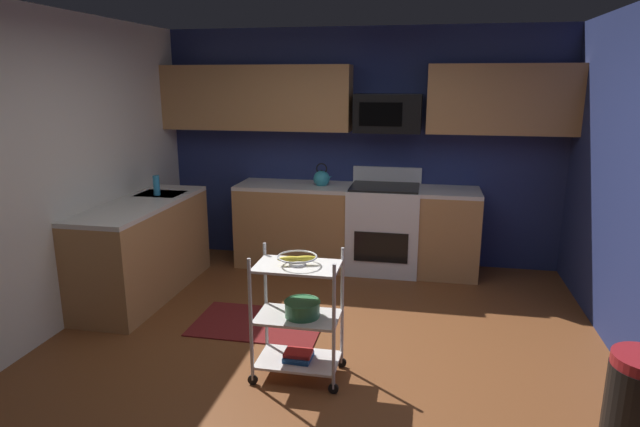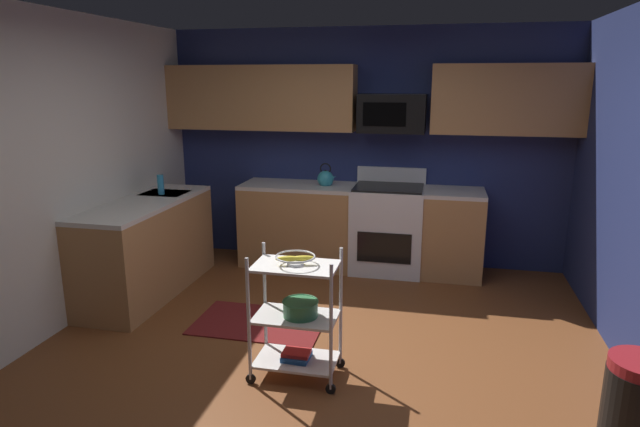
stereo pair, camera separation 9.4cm
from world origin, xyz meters
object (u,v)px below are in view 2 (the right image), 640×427
at_px(book_stack, 296,355).
at_px(kettle, 326,178).
at_px(microwave, 392,113).
at_px(rolling_cart, 296,316).
at_px(fruit_bowl, 295,258).
at_px(trash_can, 635,418).
at_px(mixing_bowl_large, 300,308).
at_px(dish_soap_bottle, 161,185).
at_px(oven_range, 387,228).

relative_size(book_stack, kettle, 0.74).
relative_size(microwave, book_stack, 3.59).
xyz_separation_m(rolling_cart, fruit_bowl, (0.00, 0.00, 0.42)).
relative_size(microwave, rolling_cart, 0.77).
xyz_separation_m(kettle, trash_can, (2.28, -2.90, -0.67)).
relative_size(microwave, fruit_bowl, 2.57).
bearing_deg(mixing_bowl_large, dish_soap_bottle, 140.60).
bearing_deg(kettle, fruit_bowl, -82.86).
xyz_separation_m(rolling_cart, dish_soap_bottle, (-1.81, 1.51, 0.57)).
xyz_separation_m(fruit_bowl, mixing_bowl_large, (0.03, -0.00, -0.36)).
height_order(fruit_bowl, kettle, kettle).
distance_m(mixing_bowl_large, book_stack, 0.36).
height_order(mixing_bowl_large, trash_can, trash_can).
bearing_deg(microwave, dish_soap_bottle, -156.92).
height_order(book_stack, dish_soap_bottle, dish_soap_bottle).
distance_m(microwave, trash_can, 3.67).
relative_size(microwave, dish_soap_bottle, 3.50).
relative_size(book_stack, dish_soap_bottle, 0.98).
relative_size(fruit_bowl, trash_can, 0.41).
relative_size(oven_range, dish_soap_bottle, 5.50).
distance_m(oven_range, dish_soap_bottle, 2.42).
xyz_separation_m(oven_range, book_stack, (-0.40, -2.35, -0.32)).
bearing_deg(kettle, dish_soap_bottle, -151.25).
height_order(rolling_cart, kettle, kettle).
distance_m(mixing_bowl_large, kettle, 2.42).
height_order(oven_range, fruit_bowl, oven_range).
distance_m(fruit_bowl, kettle, 2.37).
bearing_deg(mixing_bowl_large, oven_range, 81.18).
height_order(fruit_bowl, trash_can, fruit_bowl).
bearing_deg(microwave, kettle, -171.07).
xyz_separation_m(rolling_cart, trash_can, (1.98, -0.55, -0.12)).
bearing_deg(book_stack, trash_can, -15.56).
xyz_separation_m(rolling_cart, book_stack, (-0.00, -0.00, -0.30)).
relative_size(kettle, trash_can, 0.40).
height_order(microwave, rolling_cart, microwave).
distance_m(rolling_cart, dish_soap_bottle, 2.43).
relative_size(rolling_cart, fruit_bowl, 3.36).
bearing_deg(microwave, fruit_bowl, -99.17).
bearing_deg(microwave, mixing_bowl_large, -98.44).
distance_m(book_stack, kettle, 2.51).
xyz_separation_m(oven_range, mixing_bowl_large, (-0.36, -2.35, 0.04)).
bearing_deg(fruit_bowl, mixing_bowl_large, -0.00).
xyz_separation_m(fruit_bowl, trash_can, (1.98, -0.55, -0.55)).
height_order(kettle, dish_soap_bottle, kettle).
bearing_deg(trash_can, mixing_bowl_large, 164.20).
bearing_deg(mixing_bowl_large, microwave, 81.56).
height_order(book_stack, trash_can, trash_can).
xyz_separation_m(fruit_bowl, dish_soap_bottle, (-1.81, 1.51, 0.14)).
distance_m(fruit_bowl, trash_can, 2.13).
relative_size(mixing_bowl_large, book_stack, 1.29).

